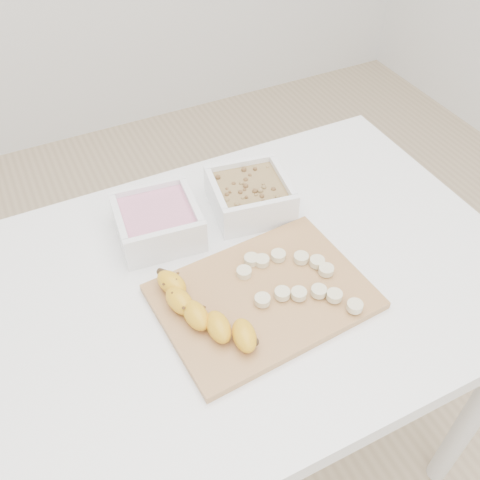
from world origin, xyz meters
name	(u,v)px	position (x,y,z in m)	size (l,w,h in m)	color
ground	(245,449)	(0.00, 0.00, 0.00)	(3.50, 3.50, 0.00)	#C6AD89
table	(247,306)	(0.00, 0.00, 0.65)	(1.00, 0.70, 0.75)	white
bowl_yogurt	(158,221)	(-0.11, 0.17, 0.79)	(0.17, 0.17, 0.07)	white
bowl_granola	(250,195)	(0.09, 0.16, 0.79)	(0.17, 0.17, 0.07)	white
cutting_board	(263,297)	(0.00, -0.07, 0.76)	(0.36, 0.25, 0.01)	tan
banana	(206,313)	(-0.11, -0.07, 0.78)	(0.06, 0.22, 0.04)	gold
banana_slices	(294,278)	(0.06, -0.06, 0.77)	(0.16, 0.20, 0.02)	beige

